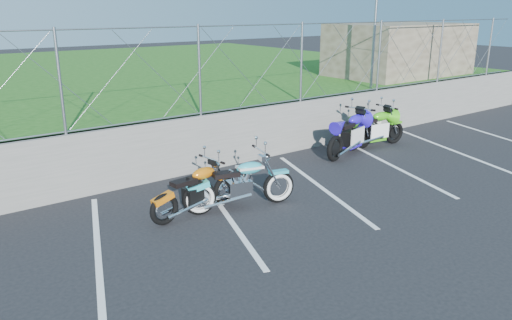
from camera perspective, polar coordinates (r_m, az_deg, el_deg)
ground at (r=8.51m, az=0.24°, el=-8.25°), size 90.00×90.00×0.00m
retaining_wall at (r=11.11m, az=-10.65°, el=1.14°), size 30.00×0.22×1.30m
grass_field at (r=20.41m, az=-23.32°, el=7.22°), size 30.00×20.00×1.30m
stone_building at (r=19.15m, az=16.07°, el=12.06°), size 5.00×3.00×1.80m
chain_link_fence at (r=10.79m, az=-11.13°, el=9.60°), size 28.00×0.03×2.00m
sign_pole at (r=15.54m, az=13.34°, el=13.49°), size 0.08×0.08×3.00m
parking_lines at (r=9.91m, az=2.33°, el=-4.48°), size 18.29×4.31×0.01m
cruiser_turquoise at (r=9.33m, az=-1.67°, el=-2.98°), size 2.18×0.77×1.10m
naked_orange at (r=9.16m, az=-6.74°, el=-3.64°), size 1.97×0.67×0.98m
sportbike_green at (r=13.88m, az=13.48°, el=3.35°), size 2.09×0.75×1.09m
sportbike_blue at (r=13.03m, az=10.85°, el=2.78°), size 2.19×0.83×1.16m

